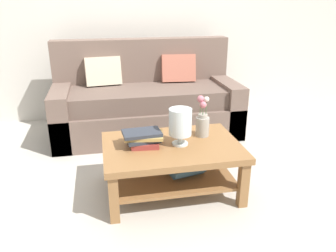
# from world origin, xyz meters

# --- Properties ---
(ground_plane) EXTENTS (10.00, 10.00, 0.00)m
(ground_plane) POSITION_xyz_m (0.00, 0.00, 0.00)
(ground_plane) COLOR #B7B2A8
(back_wall) EXTENTS (6.40, 0.12, 2.70)m
(back_wall) POSITION_xyz_m (0.00, 1.65, 1.35)
(back_wall) COLOR beige
(back_wall) RESTS_ON ground
(couch) EXTENTS (2.09, 0.90, 1.06)m
(couch) POSITION_xyz_m (0.00, 0.93, 0.36)
(couch) COLOR brown
(couch) RESTS_ON ground
(coffee_table) EXTENTS (1.08, 0.75, 0.42)m
(coffee_table) POSITION_xyz_m (0.03, -0.43, 0.30)
(coffee_table) COLOR olive
(coffee_table) RESTS_ON ground
(book_stack_main) EXTENTS (0.33, 0.24, 0.12)m
(book_stack_main) POSITION_xyz_m (-0.20, -0.41, 0.49)
(book_stack_main) COLOR #993833
(book_stack_main) RESTS_ON coffee_table
(glass_hurricane_vase) EXTENTS (0.18, 0.18, 0.29)m
(glass_hurricane_vase) POSITION_xyz_m (0.08, -0.44, 0.60)
(glass_hurricane_vase) COLOR silver
(glass_hurricane_vase) RESTS_ON coffee_table
(flower_pitcher) EXTENTS (0.11, 0.11, 0.35)m
(flower_pitcher) POSITION_xyz_m (0.31, -0.31, 0.55)
(flower_pitcher) COLOR #9E998E
(flower_pitcher) RESTS_ON coffee_table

